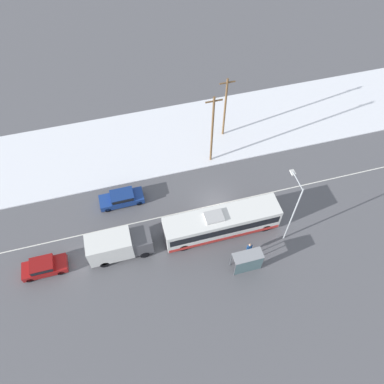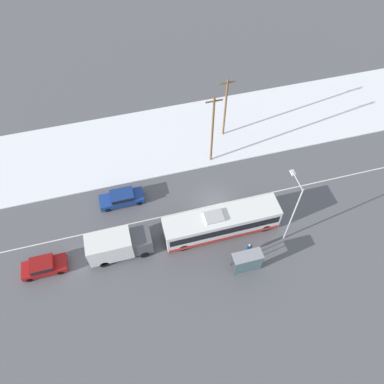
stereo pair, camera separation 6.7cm
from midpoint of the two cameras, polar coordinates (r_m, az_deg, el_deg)
ground_plane at (r=40.44m, az=3.57°, el=-2.00°), size 120.00×120.00×0.00m
snow_lot at (r=47.06m, az=-0.36°, el=8.80°), size 80.00×11.23×0.12m
lane_marking_center at (r=40.43m, az=3.57°, el=-1.99°), size 60.00×0.12×0.00m
city_bus at (r=37.48m, az=4.58°, el=-4.70°), size 11.61×2.57×3.13m
box_truck at (r=36.71m, az=-11.17°, el=-7.91°), size 6.13×2.30×2.96m
sedan_car at (r=40.62m, az=-10.60°, el=-0.84°), size 4.68×1.80×1.48m
parked_car_near_truck at (r=38.59m, az=-21.65°, el=-10.43°), size 4.15×1.80×1.49m
pedestrian_at_stop at (r=37.05m, az=8.76°, el=-8.36°), size 0.58×0.26×1.61m
bus_shelter at (r=35.58m, az=8.59°, el=-10.46°), size 2.80×1.20×2.40m
streetlamp at (r=35.30m, az=15.19°, el=-2.14°), size 0.36×2.41×8.31m
utility_pole_roadside at (r=40.77m, az=3.18°, el=9.38°), size 1.80×0.24×9.36m
utility_pole_snowlot at (r=44.31m, az=5.15°, el=12.70°), size 1.80×0.24×8.33m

